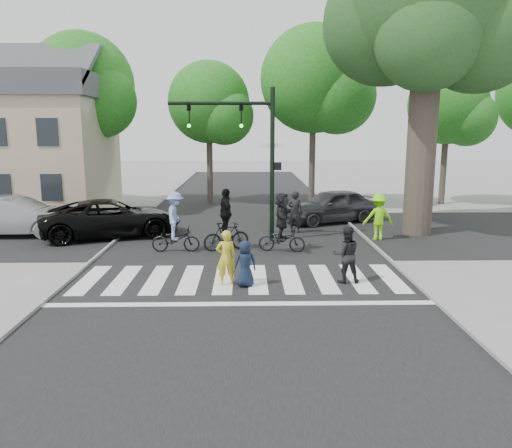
{
  "coord_description": "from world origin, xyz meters",
  "views": [
    {
      "loc": [
        0.16,
        -13.37,
        4.39
      ],
      "look_at": [
        0.5,
        3.0,
        1.3
      ],
      "focal_mm": 35.0,
      "sensor_mm": 36.0,
      "label": 1
    }
  ],
  "objects_px": {
    "cyclist_right": "(282,226)",
    "car_suv": "(111,218)",
    "eucalyptus": "(429,11)",
    "pedestrian_adult": "(346,255)",
    "pedestrian_child": "(245,264)",
    "cyclist_mid": "(226,225)",
    "cyclist_left": "(175,226)",
    "car_silver": "(14,216)",
    "traffic_signal": "(251,143)",
    "pedestrian_woman": "(226,258)",
    "car_grey": "(332,206)"
  },
  "relations": [
    {
      "from": "cyclist_left",
      "to": "car_suv",
      "type": "bearing_deg",
      "value": 138.25
    },
    {
      "from": "car_silver",
      "to": "car_grey",
      "type": "relative_size",
      "value": 1.06
    },
    {
      "from": "pedestrian_woman",
      "to": "car_grey",
      "type": "height_order",
      "value": "car_grey"
    },
    {
      "from": "traffic_signal",
      "to": "pedestrian_woman",
      "type": "distance_m",
      "value": 6.57
    },
    {
      "from": "cyclist_mid",
      "to": "pedestrian_adult",
      "type": "bearing_deg",
      "value": -48.07
    },
    {
      "from": "cyclist_right",
      "to": "car_suv",
      "type": "distance_m",
      "value": 7.45
    },
    {
      "from": "cyclist_right",
      "to": "car_silver",
      "type": "height_order",
      "value": "cyclist_right"
    },
    {
      "from": "pedestrian_adult",
      "to": "car_grey",
      "type": "relative_size",
      "value": 0.35
    },
    {
      "from": "cyclist_mid",
      "to": "car_suv",
      "type": "xyz_separation_m",
      "value": [
        -4.87,
        2.52,
        -0.16
      ]
    },
    {
      "from": "pedestrian_adult",
      "to": "cyclist_left",
      "type": "height_order",
      "value": "cyclist_left"
    },
    {
      "from": "pedestrian_woman",
      "to": "pedestrian_adult",
      "type": "bearing_deg",
      "value": 172.67
    },
    {
      "from": "pedestrian_adult",
      "to": "cyclist_right",
      "type": "xyz_separation_m",
      "value": [
        -1.6,
        3.79,
        0.13
      ]
    },
    {
      "from": "eucalyptus",
      "to": "pedestrian_adult",
      "type": "xyz_separation_m",
      "value": [
        -4.46,
        -7.06,
        -8.25
      ]
    },
    {
      "from": "traffic_signal",
      "to": "cyclist_right",
      "type": "xyz_separation_m",
      "value": [
        1.12,
        -1.8,
        -2.93
      ]
    },
    {
      "from": "eucalyptus",
      "to": "pedestrian_adult",
      "type": "bearing_deg",
      "value": -122.32
    },
    {
      "from": "pedestrian_child",
      "to": "cyclist_mid",
      "type": "relative_size",
      "value": 0.58
    },
    {
      "from": "cyclist_left",
      "to": "cyclist_right",
      "type": "xyz_separation_m",
      "value": [
        3.88,
        -0.07,
        0.01
      ]
    },
    {
      "from": "eucalyptus",
      "to": "pedestrian_child",
      "type": "bearing_deg",
      "value": -135.05
    },
    {
      "from": "cyclist_mid",
      "to": "car_grey",
      "type": "distance_m",
      "value": 7.43
    },
    {
      "from": "car_grey",
      "to": "traffic_signal",
      "type": "bearing_deg",
      "value": -66.71
    },
    {
      "from": "pedestrian_woman",
      "to": "car_suv",
      "type": "xyz_separation_m",
      "value": [
        -5.03,
        6.72,
        -0.02
      ]
    },
    {
      "from": "cyclist_right",
      "to": "car_suv",
      "type": "bearing_deg",
      "value": 158.13
    },
    {
      "from": "car_silver",
      "to": "car_grey",
      "type": "xyz_separation_m",
      "value": [
        13.86,
        2.85,
        -0.02
      ]
    },
    {
      "from": "car_grey",
      "to": "eucalyptus",
      "type": "bearing_deg",
      "value": 28.51
    },
    {
      "from": "eucalyptus",
      "to": "car_silver",
      "type": "xyz_separation_m",
      "value": [
        -17.09,
        -0.25,
        -8.25
      ]
    },
    {
      "from": "pedestrian_woman",
      "to": "cyclist_left",
      "type": "bearing_deg",
      "value": -73.43
    },
    {
      "from": "traffic_signal",
      "to": "car_silver",
      "type": "height_order",
      "value": "traffic_signal"
    },
    {
      "from": "pedestrian_adult",
      "to": "car_grey",
      "type": "bearing_deg",
      "value": -98.29
    },
    {
      "from": "pedestrian_woman",
      "to": "pedestrian_adult",
      "type": "xyz_separation_m",
      "value": [
        3.48,
        0.15,
        0.03
      ]
    },
    {
      "from": "pedestrian_child",
      "to": "car_suv",
      "type": "bearing_deg",
      "value": -65.59
    },
    {
      "from": "car_silver",
      "to": "traffic_signal",
      "type": "bearing_deg",
      "value": -98.51
    },
    {
      "from": "cyclist_right",
      "to": "car_grey",
      "type": "height_order",
      "value": "cyclist_right"
    },
    {
      "from": "pedestrian_woman",
      "to": "car_silver",
      "type": "distance_m",
      "value": 11.5
    },
    {
      "from": "traffic_signal",
      "to": "car_suv",
      "type": "height_order",
      "value": "traffic_signal"
    },
    {
      "from": "pedestrian_child",
      "to": "cyclist_left",
      "type": "height_order",
      "value": "cyclist_left"
    },
    {
      "from": "eucalyptus",
      "to": "cyclist_right",
      "type": "height_order",
      "value": "eucalyptus"
    },
    {
      "from": "pedestrian_child",
      "to": "cyclist_left",
      "type": "relative_size",
      "value": 0.61
    },
    {
      "from": "traffic_signal",
      "to": "eucalyptus",
      "type": "relative_size",
      "value": 0.46
    },
    {
      "from": "pedestrian_child",
      "to": "car_suv",
      "type": "xyz_separation_m",
      "value": [
        -5.58,
        6.89,
        0.12
      ]
    },
    {
      "from": "cyclist_mid",
      "to": "car_grey",
      "type": "xyz_separation_m",
      "value": [
        4.87,
        5.62,
        -0.14
      ]
    },
    {
      "from": "traffic_signal",
      "to": "car_grey",
      "type": "xyz_separation_m",
      "value": [
        3.95,
        4.07,
        -3.1
      ]
    },
    {
      "from": "cyclist_left",
      "to": "eucalyptus",
      "type": "bearing_deg",
      "value": 17.85
    },
    {
      "from": "traffic_signal",
      "to": "cyclist_mid",
      "type": "distance_m",
      "value": 3.46
    },
    {
      "from": "pedestrian_adult",
      "to": "cyclist_left",
      "type": "xyz_separation_m",
      "value": [
        -5.47,
        3.86,
        0.12
      ]
    },
    {
      "from": "pedestrian_woman",
      "to": "cyclist_left",
      "type": "relative_size",
      "value": 0.73
    },
    {
      "from": "cyclist_right",
      "to": "car_grey",
      "type": "distance_m",
      "value": 6.52
    },
    {
      "from": "eucalyptus",
      "to": "car_suv",
      "type": "height_order",
      "value": "eucalyptus"
    },
    {
      "from": "pedestrian_woman",
      "to": "pedestrian_child",
      "type": "xyz_separation_m",
      "value": [
        0.55,
        -0.17,
        -0.14
      ]
    },
    {
      "from": "eucalyptus",
      "to": "cyclist_mid",
      "type": "bearing_deg",
      "value": -159.61
    },
    {
      "from": "pedestrian_child",
      "to": "pedestrian_adult",
      "type": "bearing_deg",
      "value": 171.79
    }
  ]
}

